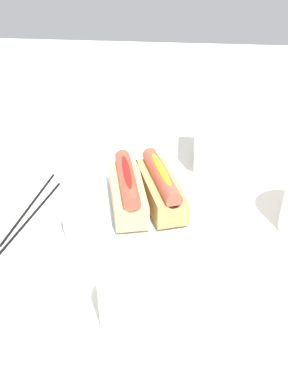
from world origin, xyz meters
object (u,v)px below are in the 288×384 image
(hotdog_front, at_px, (127,190))
(chopstick_near, at_px, (31,216))
(chopstick_far, at_px, (30,205))
(hotdog_back, at_px, (161,186))
(water_glass, at_px, (126,299))
(serving_bowl, at_px, (144,209))
(napkin_box, at_px, (207,131))

(hotdog_front, xyz_separation_m, chopstick_near, (0.01, -0.16, -0.06))
(hotdog_front, xyz_separation_m, chopstick_far, (-0.02, -0.18, -0.06))
(hotdog_back, relative_size, water_glass, 1.76)
(serving_bowl, bearing_deg, hotdog_front, -73.87)
(napkin_box, bearing_deg, hotdog_back, -23.08)
(hotdog_front, distance_m, chopstick_near, 0.17)
(water_glass, distance_m, chopstick_far, 0.31)
(water_glass, relative_size, chopstick_near, 0.41)
(hotdog_back, bearing_deg, water_glass, -6.26)
(hotdog_back, height_order, chopstick_near, hotdog_back)
(chopstick_far, bearing_deg, hotdog_back, 95.00)
(serving_bowl, height_order, hotdog_front, hotdog_front)
(serving_bowl, xyz_separation_m, napkin_box, (-0.19, 0.10, 0.06))
(hotdog_back, height_order, chopstick_far, hotdog_back)
(serving_bowl, xyz_separation_m, chopstick_near, (0.02, -0.19, -0.01))
(chopstick_near, relative_size, chopstick_far, 1.00)
(hotdog_back, relative_size, chopstick_far, 0.72)
(chopstick_near, distance_m, chopstick_far, 0.03)
(serving_bowl, bearing_deg, water_glass, 0.35)
(hotdog_back, distance_m, chopstick_near, 0.22)
(serving_bowl, relative_size, chopstick_far, 1.25)
(napkin_box, relative_size, chopstick_near, 0.68)
(chopstick_near, height_order, chopstick_far, same)
(napkin_box, bearing_deg, chopstick_near, -54.39)
(serving_bowl, height_order, hotdog_back, hotdog_back)
(serving_bowl, height_order, water_glass, water_glass)
(water_glass, xyz_separation_m, chopstick_far, (-0.23, -0.20, -0.04))
(serving_bowl, distance_m, hotdog_front, 0.05)
(hotdog_front, xyz_separation_m, water_glass, (0.21, 0.03, -0.02))
(serving_bowl, xyz_separation_m, water_glass, (0.22, 0.00, 0.02))
(hotdog_front, height_order, chopstick_far, hotdog_front)
(hotdog_front, bearing_deg, hotdog_back, 106.13)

